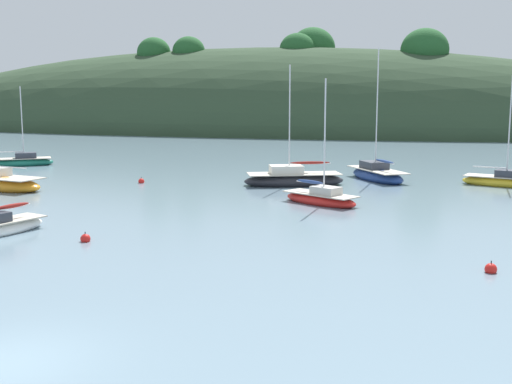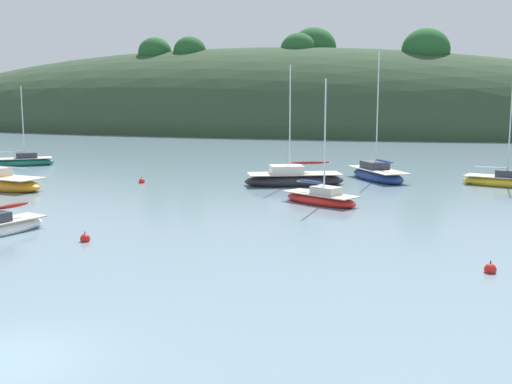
{
  "view_description": "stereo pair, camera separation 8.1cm",
  "coord_description": "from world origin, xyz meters",
  "px_view_note": "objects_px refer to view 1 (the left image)",
  "views": [
    {
      "loc": [
        9.97,
        -11.91,
        6.34
      ],
      "look_at": [
        0.0,
        20.0,
        1.2
      ],
      "focal_mm": 44.43,
      "sensor_mm": 36.0,
      "label": 1
    },
    {
      "loc": [
        10.05,
        -11.88,
        6.34
      ],
      "look_at": [
        0.0,
        20.0,
        1.2
      ],
      "focal_mm": 44.43,
      "sensor_mm": 36.0,
      "label": 2
    }
  ],
  "objects_px": {
    "sailboat_red_portside": "(503,181)",
    "mooring_buoy_outer": "(141,181)",
    "sailboat_cream_ketch": "(21,162)",
    "mooring_buoy_inner": "(491,269)",
    "sailboat_yellow_far": "(321,198)",
    "mooring_buoy_channel": "(85,239)",
    "sailboat_white_near": "(293,179)",
    "sailboat_grey_yawl": "(377,174)"
  },
  "relations": [
    {
      "from": "mooring_buoy_channel",
      "to": "mooring_buoy_inner",
      "type": "height_order",
      "value": "same"
    },
    {
      "from": "sailboat_yellow_far",
      "to": "sailboat_white_near",
      "type": "height_order",
      "value": "sailboat_white_near"
    },
    {
      "from": "sailboat_white_near",
      "to": "mooring_buoy_outer",
      "type": "relative_size",
      "value": 16.03
    },
    {
      "from": "sailboat_red_portside",
      "to": "mooring_buoy_outer",
      "type": "bearing_deg",
      "value": -165.94
    },
    {
      "from": "sailboat_red_portside",
      "to": "sailboat_grey_yawl",
      "type": "relative_size",
      "value": 0.79
    },
    {
      "from": "sailboat_grey_yawl",
      "to": "mooring_buoy_outer",
      "type": "xyz_separation_m",
      "value": [
        -16.15,
        -6.85,
        -0.29
      ]
    },
    {
      "from": "sailboat_red_portside",
      "to": "mooring_buoy_inner",
      "type": "xyz_separation_m",
      "value": [
        -1.94,
        -23.62,
        -0.23
      ]
    },
    {
      "from": "sailboat_white_near",
      "to": "sailboat_yellow_far",
      "type": "bearing_deg",
      "value": -64.1
    },
    {
      "from": "sailboat_grey_yawl",
      "to": "mooring_buoy_inner",
      "type": "distance_m",
      "value": 25.17
    },
    {
      "from": "sailboat_yellow_far",
      "to": "mooring_buoy_channel",
      "type": "distance_m",
      "value": 14.84
    },
    {
      "from": "sailboat_grey_yawl",
      "to": "sailboat_cream_ketch",
      "type": "relative_size",
      "value": 1.37
    },
    {
      "from": "sailboat_cream_ketch",
      "to": "mooring_buoy_channel",
      "type": "relative_size",
      "value": 13.54
    },
    {
      "from": "mooring_buoy_outer",
      "to": "sailboat_yellow_far",
      "type": "bearing_deg",
      "value": -18.89
    },
    {
      "from": "sailboat_red_portside",
      "to": "mooring_buoy_channel",
      "type": "height_order",
      "value": "sailboat_red_portside"
    },
    {
      "from": "sailboat_red_portside",
      "to": "mooring_buoy_channel",
      "type": "xyz_separation_m",
      "value": [
        -18.59,
        -23.72,
        -0.23
      ]
    },
    {
      "from": "mooring_buoy_outer",
      "to": "sailboat_red_portside",
      "type": "bearing_deg",
      "value": 14.06
    },
    {
      "from": "sailboat_grey_yawl",
      "to": "sailboat_cream_ketch",
      "type": "distance_m",
      "value": 31.87
    },
    {
      "from": "sailboat_grey_yawl",
      "to": "sailboat_yellow_far",
      "type": "relative_size",
      "value": 1.34
    },
    {
      "from": "sailboat_yellow_far",
      "to": "mooring_buoy_inner",
      "type": "xyz_separation_m",
      "value": [
        8.78,
        -12.48,
        -0.22
      ]
    },
    {
      "from": "sailboat_grey_yawl",
      "to": "mooring_buoy_outer",
      "type": "bearing_deg",
      "value": -157.03
    },
    {
      "from": "sailboat_yellow_far",
      "to": "sailboat_white_near",
      "type": "relative_size",
      "value": 0.86
    },
    {
      "from": "sailboat_white_near",
      "to": "mooring_buoy_channel",
      "type": "xyz_separation_m",
      "value": [
        -4.44,
        -19.64,
        -0.31
      ]
    },
    {
      "from": "mooring_buoy_inner",
      "to": "sailboat_yellow_far",
      "type": "bearing_deg",
      "value": 125.13
    },
    {
      "from": "sailboat_yellow_far",
      "to": "sailboat_cream_ketch",
      "type": "distance_m",
      "value": 32.27
    },
    {
      "from": "sailboat_grey_yawl",
      "to": "mooring_buoy_inner",
      "type": "relative_size",
      "value": 18.54
    },
    {
      "from": "sailboat_red_portside",
      "to": "mooring_buoy_outer",
      "type": "relative_size",
      "value": 14.57
    },
    {
      "from": "sailboat_grey_yawl",
      "to": "mooring_buoy_outer",
      "type": "height_order",
      "value": "sailboat_grey_yawl"
    },
    {
      "from": "sailboat_yellow_far",
      "to": "sailboat_cream_ketch",
      "type": "xyz_separation_m",
      "value": [
        -29.98,
        11.93,
        0.02
      ]
    },
    {
      "from": "sailboat_cream_ketch",
      "to": "mooring_buoy_inner",
      "type": "relative_size",
      "value": 13.54
    },
    {
      "from": "sailboat_yellow_far",
      "to": "mooring_buoy_outer",
      "type": "bearing_deg",
      "value": 161.11
    },
    {
      "from": "sailboat_grey_yawl",
      "to": "sailboat_yellow_far",
      "type": "xyz_separation_m",
      "value": [
        -1.89,
        -11.73,
        -0.08
      ]
    },
    {
      "from": "mooring_buoy_inner",
      "to": "mooring_buoy_outer",
      "type": "xyz_separation_m",
      "value": [
        -23.04,
        17.36,
        0.0
      ]
    },
    {
      "from": "sailboat_red_portside",
      "to": "sailboat_cream_ketch",
      "type": "relative_size",
      "value": 1.08
    },
    {
      "from": "sailboat_grey_yawl",
      "to": "sailboat_white_near",
      "type": "bearing_deg",
      "value": -138.68
    },
    {
      "from": "sailboat_red_portside",
      "to": "mooring_buoy_outer",
      "type": "height_order",
      "value": "sailboat_red_portside"
    },
    {
      "from": "mooring_buoy_outer",
      "to": "sailboat_white_near",
      "type": "bearing_deg",
      "value": 11.34
    },
    {
      "from": "sailboat_grey_yawl",
      "to": "mooring_buoy_inner",
      "type": "bearing_deg",
      "value": -74.11
    },
    {
      "from": "sailboat_cream_ketch",
      "to": "sailboat_red_portside",
      "type": "bearing_deg",
      "value": -1.11
    },
    {
      "from": "sailboat_grey_yawl",
      "to": "mooring_buoy_channel",
      "type": "distance_m",
      "value": 26.2
    },
    {
      "from": "mooring_buoy_outer",
      "to": "mooring_buoy_inner",
      "type": "bearing_deg",
      "value": -37.0
    },
    {
      "from": "sailboat_cream_ketch",
      "to": "sailboat_white_near",
      "type": "bearing_deg",
      "value": -10.4
    },
    {
      "from": "sailboat_cream_ketch",
      "to": "mooring_buoy_inner",
      "type": "xyz_separation_m",
      "value": [
        38.77,
        -24.41,
        -0.23
      ]
    }
  ]
}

